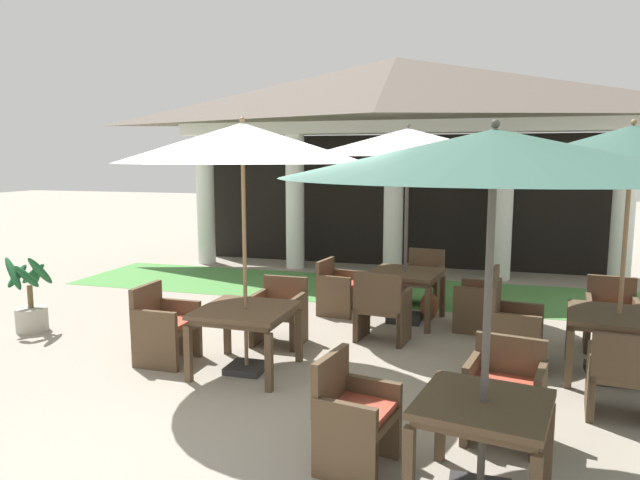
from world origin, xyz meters
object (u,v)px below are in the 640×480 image
patio_table_mid_left (619,322)px  patio_table_near_foreground (246,316)px  patio_chair_mid_right_west (354,417)px  potted_palm_left_edge (30,304)px  patio_chair_near_foreground_west (164,327)px  patio_umbrella_mid_right (494,156)px  patio_table_mid_right (483,415)px  patio_umbrella_near_foreground (243,144)px  patio_chair_mid_left_north (611,317)px  patio_umbrella_mid_left (632,147)px  patio_chair_far_back_south (382,309)px  patio_chair_far_back_east (479,300)px  patio_table_far_back (405,278)px  patio_chair_near_foreground_north (280,312)px  patio_chair_mid_right_north (505,392)px  patio_umbrella_far_back (408,144)px  patio_chair_mid_left_south (626,377)px  terracotta_urn (429,306)px  patio_chair_far_back_west (338,288)px  patio_chair_far_back_north (423,280)px  patio_chair_mid_left_west (513,328)px

patio_table_mid_left → patio_table_near_foreground: bearing=-167.0°
patio_chair_mid_right_west → potted_palm_left_edge: 5.41m
patio_chair_near_foreground_west → patio_umbrella_mid_right: size_ratio=0.32×
patio_table_mid_right → patio_umbrella_mid_right: bearing=153.4°
patio_umbrella_near_foreground → patio_chair_mid_left_north: size_ratio=3.15×
patio_umbrella_mid_left → patio_table_mid_right: bearing=-116.6°
patio_chair_far_back_south → patio_chair_far_back_east: 1.46m
patio_table_mid_left → patio_table_far_back: bearing=147.4°
patio_chair_near_foreground_north → patio_umbrella_mid_right: bearing=132.6°
patio_umbrella_mid_left → patio_table_far_back: 3.43m
patio_umbrella_mid_left → patio_chair_far_back_south: bearing=168.2°
patio_table_near_foreground → patio_chair_mid_right_north: size_ratio=1.18×
patio_umbrella_mid_right → patio_umbrella_far_back: 4.39m
patio_chair_near_foreground_west → patio_chair_mid_left_south: bearing=89.0°
patio_chair_near_foreground_west → patio_chair_mid_left_south: patio_chair_near_foreground_west is taller
patio_umbrella_far_back → patio_umbrella_near_foreground: bearing=-119.4°
patio_umbrella_mid_left → patio_table_mid_left: bearing=14.0°
patio_table_near_foreground → patio_chair_mid_right_west: patio_chair_mid_right_west is taller
patio_chair_far_back_south → potted_palm_left_edge: size_ratio=0.86×
patio_table_mid_right → terracotta_urn: patio_table_mid_right is taller
patio_table_far_back → patio_table_near_foreground: bearing=-119.4°
patio_chair_far_back_south → patio_chair_far_back_west: (-0.87, 1.17, -0.04)m
patio_chair_mid_left_south → terracotta_urn: bearing=132.5°
patio_chair_far_back_east → patio_umbrella_mid_left: bearing=-126.7°
patio_chair_mid_right_west → patio_table_mid_right: bearing=90.0°
patio_chair_far_back_west → patio_chair_far_back_north: bearing=135.1°
patio_umbrella_near_foreground → potted_palm_left_edge: patio_umbrella_near_foreground is taller
patio_table_far_back → patio_chair_far_back_south: 1.06m
patio_chair_mid_right_north → patio_chair_mid_right_west: patio_chair_mid_right_west is taller
patio_umbrella_mid_right → terracotta_urn: 4.97m
patio_umbrella_far_back → patio_chair_far_back_south: bearing=-98.1°
patio_chair_far_back_west → potted_palm_left_edge: size_ratio=0.75×
patio_chair_far_back_west → terracotta_urn: bearing=99.8°
patio_umbrella_mid_left → patio_umbrella_far_back: patio_umbrella_far_back is taller
patio_umbrella_near_foreground → patio_chair_near_foreground_west: patio_umbrella_near_foreground is taller
patio_umbrella_mid_right → potted_palm_left_edge: (-5.90, 2.33, -1.96)m
patio_chair_near_foreground_west → patio_table_mid_left: bearing=101.1°
patio_umbrella_far_back → patio_chair_far_back_west: (-1.02, 0.15, -2.13)m
patio_table_near_foreground → patio_umbrella_near_foreground: patio_umbrella_near_foreground is taller
patio_chair_mid_right_north → patio_umbrella_mid_left: bearing=-113.3°
patio_chair_mid_left_north → patio_chair_far_back_south: patio_chair_far_back_south is taller
patio_chair_mid_left_west → patio_chair_far_back_west: patio_chair_mid_left_west is taller
patio_chair_mid_left_west → terracotta_urn: bearing=-139.5°
patio_chair_mid_left_south → patio_table_far_back: (-2.34, 2.60, 0.23)m
patio_chair_near_foreground_north → patio_table_mid_right: 3.75m
patio_chair_mid_right_north → patio_chair_mid_right_west: 1.34m
patio_umbrella_near_foreground → patio_table_mid_right: size_ratio=2.79×
potted_palm_left_edge → terracotta_urn: 5.52m
patio_chair_mid_left_south → patio_chair_mid_right_north: patio_chair_mid_right_north is taller
patio_chair_far_back_east → patio_chair_far_back_south: bearing=135.1°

